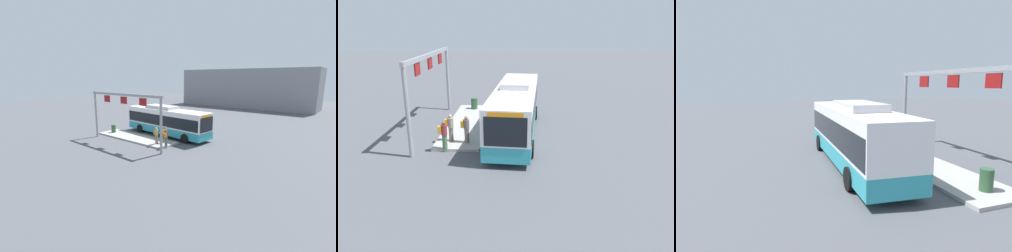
% 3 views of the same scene
% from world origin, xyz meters
% --- Properties ---
extents(ground_plane, '(120.00, 120.00, 0.00)m').
position_xyz_m(ground_plane, '(0.00, 0.00, 0.00)').
color(ground_plane, '#4C4F54').
extents(platform_curb, '(10.00, 2.80, 0.16)m').
position_xyz_m(platform_curb, '(-1.66, -3.42, 0.08)').
color(platform_curb, '#9E9E99').
rests_on(platform_curb, ground).
extents(bus_main, '(11.44, 3.38, 3.46)m').
position_xyz_m(bus_main, '(-0.01, 0.00, 1.81)').
color(bus_main, teal).
rests_on(bus_main, ground).
extents(person_boarding, '(0.39, 0.56, 1.67)m').
position_xyz_m(person_boarding, '(2.24, -2.92, 1.05)').
color(person_boarding, slate).
rests_on(person_boarding, platform_curb).
extents(person_waiting_near, '(0.46, 0.59, 1.67)m').
position_xyz_m(person_waiting_near, '(3.30, -4.02, 1.05)').
color(person_waiting_near, '#476B4C').
rests_on(person_waiting_near, platform_curb).
extents(person_waiting_mid, '(0.42, 0.58, 1.67)m').
position_xyz_m(person_waiting_mid, '(1.97, -3.93, 1.05)').
color(person_waiting_mid, slate).
rests_on(person_waiting_mid, platform_curb).
extents(platform_sign_gantry, '(10.24, 0.24, 5.20)m').
position_xyz_m(platform_sign_gantry, '(-0.78, -5.65, 3.80)').
color(platform_sign_gantry, gray).
rests_on(platform_sign_gantry, ground).
extents(trash_bin, '(0.52, 0.52, 0.90)m').
position_xyz_m(trash_bin, '(-5.50, -3.51, 0.61)').
color(trash_bin, '#2D5133').
rests_on(trash_bin, platform_curb).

